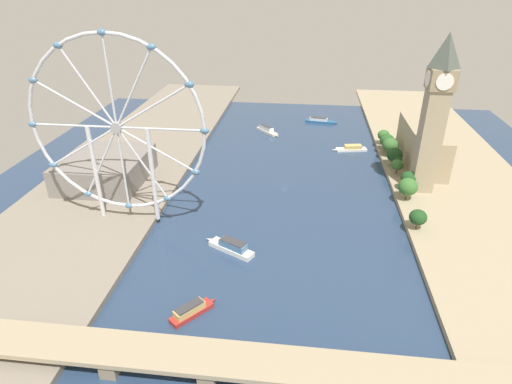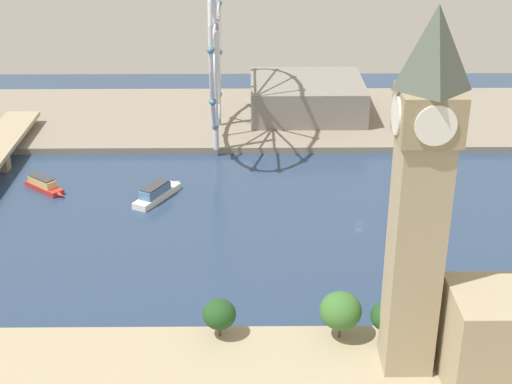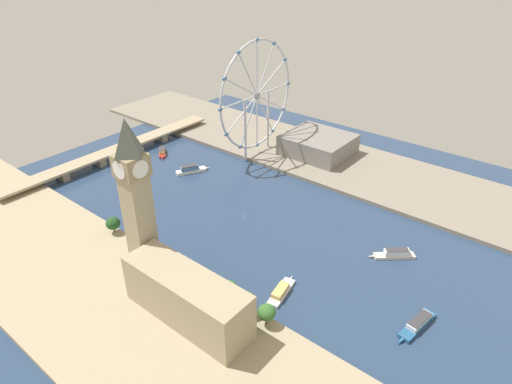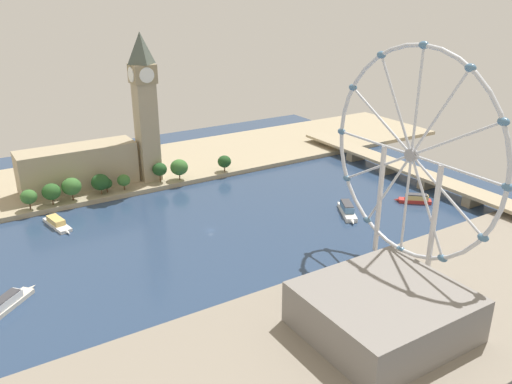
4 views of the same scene
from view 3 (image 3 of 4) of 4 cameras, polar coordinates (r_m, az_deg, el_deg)
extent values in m
plane|color=navy|center=(319.89, -1.61, -2.89)|extent=(399.12, 399.12, 0.00)
cube|color=tan|center=(261.31, -18.57, -13.05)|extent=(90.00, 520.00, 3.00)
cube|color=gray|center=(401.99, 9.06, 4.18)|extent=(90.00, 520.00, 3.00)
cube|color=tan|center=(252.27, -14.54, -4.38)|extent=(12.44, 12.44, 63.82)
cube|color=#928260|center=(233.82, -15.69, 3.32)|extent=(14.43, 14.43, 11.77)
pyramid|color=#4C564C|center=(227.63, -16.22, 6.82)|extent=(13.06, 13.06, 19.30)
cylinder|color=white|center=(239.49, -16.77, 3.80)|extent=(9.45, 0.50, 9.45)
cylinder|color=white|center=(228.25, -14.57, 2.82)|extent=(9.45, 0.50, 9.45)
cylinder|color=white|center=(237.65, -14.27, 3.96)|extent=(0.50, 9.45, 9.45)
cylinder|color=white|center=(230.17, -17.16, 2.66)|extent=(0.50, 9.45, 9.45)
cube|color=tan|center=(231.15, -8.85, -13.14)|extent=(22.00, 72.11, 26.94)
cylinder|color=#513823|center=(233.16, 1.36, -16.14)|extent=(0.80, 0.80, 4.12)
ellipsoid|color=#386B2D|center=(229.05, 1.37, -15.14)|extent=(9.28, 9.28, 8.36)
cylinder|color=#513823|center=(238.51, -1.25, -14.89)|extent=(0.80, 0.80, 3.77)
ellipsoid|color=#285623|center=(234.19, -1.27, -13.81)|extent=(10.82, 10.82, 9.74)
cylinder|color=#513823|center=(243.77, -3.51, -13.67)|extent=(0.80, 0.80, 4.23)
ellipsoid|color=#386B2D|center=(239.18, -3.56, -12.50)|extent=(11.60, 11.60, 10.44)
cylinder|color=#513823|center=(252.98, -6.55, -11.99)|extent=(0.80, 0.80, 3.66)
ellipsoid|color=#1E471E|center=(248.87, -6.64, -10.91)|extent=(11.12, 11.12, 10.00)
cylinder|color=#513823|center=(254.71, -7.41, -11.80)|extent=(0.80, 0.80, 3.08)
ellipsoid|color=#1E471E|center=(251.82, -7.48, -11.05)|extent=(7.21, 7.21, 6.49)
cylinder|color=#513823|center=(261.51, -8.79, -10.58)|extent=(0.80, 0.80, 3.39)
ellipsoid|color=#386B2D|center=(258.36, -8.88, -9.75)|extent=(8.14, 8.14, 7.33)
cylinder|color=#513823|center=(285.55, -13.94, -7.19)|extent=(0.80, 0.80, 4.02)
ellipsoid|color=#386B2D|center=(281.68, -14.10, -6.10)|extent=(11.67, 11.67, 10.50)
cylinder|color=#513823|center=(275.62, -12.75, -8.42)|extent=(0.80, 0.80, 4.93)
ellipsoid|color=#1E471E|center=(271.87, -12.90, -7.38)|extent=(9.53, 9.53, 8.57)
cylinder|color=#513823|center=(309.67, -17.68, -4.66)|extent=(0.80, 0.80, 3.37)
ellipsoid|color=#1E471E|center=(306.78, -17.83, -3.83)|extent=(9.32, 9.32, 8.39)
torus|color=silver|center=(387.47, 0.12, 12.26)|extent=(93.33, 1.87, 93.33)
cylinder|color=#99999E|center=(387.47, 0.12, 12.26)|extent=(5.49, 3.00, 5.49)
cylinder|color=silver|center=(404.73, 2.21, 13.01)|extent=(45.73, 1.12, 1.12)
cylinder|color=silver|center=(399.23, 1.97, 14.48)|extent=(40.16, 1.12, 23.83)
cylinder|color=silver|center=(390.67, 1.22, 15.42)|extent=(23.83, 1.12, 40.16)
cylinder|color=silver|center=(381.22, 0.13, 15.54)|extent=(1.12, 1.12, 45.73)
cylinder|color=silver|center=(373.45, -1.01, 14.75)|extent=(23.83, 1.12, 40.16)
cylinder|color=silver|center=(369.59, -1.86, 13.23)|extent=(40.16, 1.12, 23.83)
cylinder|color=silver|center=(370.80, -2.14, 11.43)|extent=(45.73, 1.12, 1.12)
cylinder|color=silver|center=(376.72, -1.80, 9.89)|extent=(40.16, 1.12, 23.83)
cylinder|color=silver|center=(385.59, -0.96, 9.05)|extent=(23.83, 1.12, 40.16)
cylinder|color=silver|center=(394.94, 0.12, 9.09)|extent=(1.12, 1.12, 45.73)
cylinder|color=silver|center=(402.29, 1.16, 9.95)|extent=(23.83, 1.12, 40.16)
cylinder|color=silver|center=(405.84, 1.91, 11.37)|extent=(40.16, 1.12, 23.83)
ellipsoid|color=teal|center=(422.53, 4.13, 13.68)|extent=(4.80, 3.20, 3.20)
ellipsoid|color=teal|center=(411.93, 3.74, 16.56)|extent=(4.80, 3.20, 3.20)
ellipsoid|color=teal|center=(395.17, 2.32, 18.51)|extent=(4.80, 3.20, 3.20)
ellipsoid|color=teal|center=(376.27, 0.13, 18.92)|extent=(4.80, 3.20, 3.20)
ellipsoid|color=teal|center=(360.34, -2.26, 17.41)|extent=(4.80, 3.20, 3.20)
ellipsoid|color=teal|center=(352.29, -4.05, 14.27)|extent=(4.80, 3.20, 3.20)
ellipsoid|color=teal|center=(354.83, -4.60, 10.50)|extent=(4.80, 3.20, 3.20)
ellipsoid|color=teal|center=(367.09, -3.80, 7.38)|extent=(4.80, 3.20, 3.20)
ellipsoid|color=teal|center=(385.07, -2.03, 5.82)|extent=(4.80, 3.20, 3.20)
ellipsoid|color=teal|center=(403.56, 0.12, 6.05)|extent=(4.80, 3.20, 3.20)
ellipsoid|color=teal|center=(417.85, 2.10, 7.80)|extent=(4.80, 3.20, 3.20)
ellipsoid|color=teal|center=(424.65, 3.53, 10.54)|extent=(4.80, 3.20, 3.20)
cylinder|color=silver|center=(408.01, 1.55, 9.23)|extent=(2.40, 2.40, 53.04)
cylinder|color=silver|center=(384.78, -1.39, 7.93)|extent=(2.40, 2.40, 53.04)
cube|color=gray|center=(405.27, 7.94, 6.06)|extent=(50.61, 56.25, 17.12)
cube|color=tan|center=(419.81, -17.64, 5.14)|extent=(211.12, 16.14, 2.00)
cube|color=gray|center=(398.91, -23.59, 1.99)|extent=(6.00, 14.53, 6.44)
cube|color=gray|center=(413.37, -19.49, 3.78)|extent=(6.00, 14.53, 6.44)
cube|color=gray|center=(430.16, -15.68, 5.42)|extent=(6.00, 14.53, 6.44)
cube|color=gray|center=(449.02, -12.16, 6.92)|extent=(6.00, 14.53, 6.44)
cube|color=white|center=(380.67, -8.30, 2.69)|extent=(25.06, 17.47, 2.54)
cone|color=white|center=(383.94, -6.21, 3.08)|extent=(5.18, 4.38, 2.54)
cube|color=teal|center=(379.09, -8.51, 3.05)|extent=(15.47, 11.66, 3.38)
cube|color=#38383D|center=(378.23, -8.54, 3.32)|extent=(14.06, 10.74, 0.54)
cube|color=beige|center=(292.00, 17.27, -7.80)|extent=(21.08, 22.82, 1.94)
cone|color=beige|center=(287.58, 14.48, -7.98)|extent=(4.46, 4.69, 1.94)
cube|color=white|center=(290.87, 17.58, -7.37)|extent=(13.91, 14.85, 3.35)
cube|color=#38383D|center=(289.79, 17.64, -7.07)|extent=(12.71, 13.54, 0.38)
cube|color=#B22D28|center=(418.15, -11.89, 4.88)|extent=(16.59, 18.05, 2.15)
cone|color=#B22D28|center=(408.06, -11.89, 4.24)|extent=(3.87, 4.01, 2.15)
cube|color=#DBB766|center=(418.00, -11.93, 5.25)|extent=(12.13, 13.06, 2.88)
cube|color=#38383D|center=(417.30, -11.95, 5.46)|extent=(11.10, 11.91, 0.59)
cube|color=white|center=(254.45, 3.25, -12.70)|extent=(24.84, 10.97, 1.83)
cone|color=white|center=(264.09, 4.56, -10.87)|extent=(4.60, 2.62, 1.83)
cube|color=#DBB766|center=(252.06, 3.15, -12.47)|extent=(14.05, 7.89, 2.83)
cube|color=#235684|center=(250.34, 19.92, -15.74)|extent=(27.41, 10.40, 2.19)
cone|color=#235684|center=(240.03, 17.99, -17.73)|extent=(5.09, 2.89, 2.19)
cube|color=silver|center=(249.71, 20.17, -15.20)|extent=(17.23, 7.85, 2.37)
cube|color=#38383D|center=(248.75, 20.23, -14.97)|extent=(15.55, 7.35, 0.46)
camera|label=1|loc=(473.00, -28.73, 20.83)|focal=29.82mm
camera|label=2|loc=(226.50, -61.80, 3.14)|focal=53.70mm
camera|label=4|loc=(442.95, 32.84, 19.12)|focal=36.97mm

